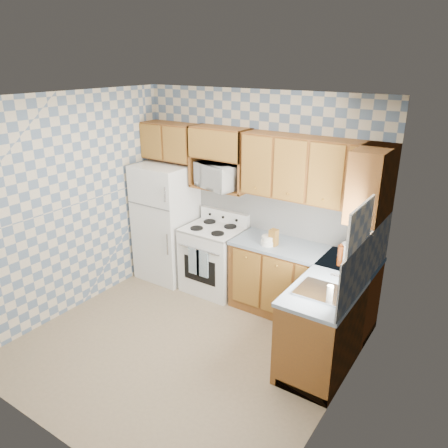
% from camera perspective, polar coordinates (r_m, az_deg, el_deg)
% --- Properties ---
extents(floor, '(3.40, 3.40, 0.00)m').
position_cam_1_polar(floor, '(5.14, -5.31, -15.58)').
color(floor, '#7A674E').
rests_on(floor, ground).
extents(back_wall, '(3.40, 0.02, 2.70)m').
position_cam_1_polar(back_wall, '(5.72, 4.32, 3.57)').
color(back_wall, slate).
rests_on(back_wall, ground).
extents(right_wall, '(0.02, 3.20, 2.70)m').
position_cam_1_polar(right_wall, '(3.72, 15.00, -7.04)').
color(right_wall, slate).
rests_on(right_wall, ground).
extents(backsplash_back, '(2.60, 0.02, 0.56)m').
position_cam_1_polar(backsplash_back, '(5.58, 7.80, 1.37)').
color(backsplash_back, silver).
rests_on(backsplash_back, back_wall).
extents(backsplash_right, '(0.02, 1.60, 0.56)m').
position_cam_1_polar(backsplash_right, '(4.48, 18.14, -4.56)').
color(backsplash_right, silver).
rests_on(backsplash_right, right_wall).
extents(refrigerator, '(0.75, 0.70, 1.68)m').
position_cam_1_polar(refrigerator, '(6.32, -7.50, 0.25)').
color(refrigerator, white).
rests_on(refrigerator, floor).
extents(stove_body, '(0.76, 0.65, 0.90)m').
position_cam_1_polar(stove_body, '(6.03, -1.35, -4.65)').
color(stove_body, white).
rests_on(stove_body, floor).
extents(cooktop, '(0.76, 0.65, 0.02)m').
position_cam_1_polar(cooktop, '(5.84, -1.38, -0.62)').
color(cooktop, silver).
rests_on(cooktop, stove_body).
extents(backguard, '(0.76, 0.08, 0.17)m').
position_cam_1_polar(backguard, '(6.02, 0.11, 1.02)').
color(backguard, white).
rests_on(backguard, cooktop).
extents(dish_towel_left, '(0.18, 0.02, 0.37)m').
position_cam_1_polar(dish_towel_left, '(5.77, -3.90, -4.86)').
color(dish_towel_left, navy).
rests_on(dish_towel_left, stove_body).
extents(dish_towel_right, '(0.18, 0.02, 0.37)m').
position_cam_1_polar(dish_towel_right, '(5.70, -2.84, -5.19)').
color(dish_towel_right, navy).
rests_on(dish_towel_right, stove_body).
extents(base_cabinets_back, '(1.75, 0.60, 0.88)m').
position_cam_1_polar(base_cabinets_back, '(5.49, 10.06, -7.82)').
color(base_cabinets_back, brown).
rests_on(base_cabinets_back, floor).
extents(base_cabinets_right, '(0.60, 1.60, 0.88)m').
position_cam_1_polar(base_cabinets_right, '(4.91, 13.84, -11.85)').
color(base_cabinets_right, brown).
rests_on(base_cabinets_right, floor).
extents(countertop_back, '(1.77, 0.63, 0.04)m').
position_cam_1_polar(countertop_back, '(5.28, 10.35, -3.46)').
color(countertop_back, slate).
rests_on(countertop_back, base_cabinets_back).
extents(countertop_right, '(0.63, 1.60, 0.04)m').
position_cam_1_polar(countertop_right, '(4.69, 14.27, -7.09)').
color(countertop_right, slate).
rests_on(countertop_right, base_cabinets_right).
extents(upper_cabinets_back, '(1.75, 0.33, 0.74)m').
position_cam_1_polar(upper_cabinets_back, '(5.10, 11.68, 6.87)').
color(upper_cabinets_back, brown).
rests_on(upper_cabinets_back, back_wall).
extents(upper_cabinets_fridge, '(0.82, 0.33, 0.50)m').
position_cam_1_polar(upper_cabinets_fridge, '(6.16, -6.96, 10.67)').
color(upper_cabinets_fridge, brown).
rests_on(upper_cabinets_fridge, back_wall).
extents(upper_cabinets_right, '(0.33, 0.70, 0.74)m').
position_cam_1_polar(upper_cabinets_right, '(4.71, 18.79, 5.05)').
color(upper_cabinets_right, brown).
rests_on(upper_cabinets_right, right_wall).
extents(microwave_shelf, '(0.80, 0.33, 0.03)m').
position_cam_1_polar(microwave_shelf, '(5.80, -0.52, 4.74)').
color(microwave_shelf, brown).
rests_on(microwave_shelf, back_wall).
extents(microwave, '(0.68, 0.54, 0.33)m').
position_cam_1_polar(microwave, '(5.70, -0.70, 6.34)').
color(microwave, white).
rests_on(microwave, microwave_shelf).
extents(sink, '(0.48, 0.40, 0.03)m').
position_cam_1_polar(sink, '(4.38, 12.76, -8.67)').
color(sink, '#B7B7BC').
rests_on(sink, countertop_right).
extents(window, '(0.02, 0.66, 0.86)m').
position_cam_1_polar(window, '(4.07, 17.06, -3.18)').
color(window, white).
rests_on(window, right_wall).
extents(bottle_0, '(0.06, 0.06, 0.29)m').
position_cam_1_polar(bottle_0, '(4.96, 16.03, -3.54)').
color(bottle_0, black).
rests_on(bottle_0, countertop_back).
extents(bottle_1, '(0.06, 0.06, 0.27)m').
position_cam_1_polar(bottle_1, '(4.89, 16.90, -4.15)').
color(bottle_1, black).
rests_on(bottle_1, countertop_back).
extents(bottle_2, '(0.06, 0.06, 0.25)m').
position_cam_1_polar(bottle_2, '(4.97, 17.79, -3.95)').
color(bottle_2, '#56240C').
rests_on(bottle_2, countertop_back).
extents(bottle_3, '(0.06, 0.06, 0.23)m').
position_cam_1_polar(bottle_3, '(4.92, 14.93, -4.00)').
color(bottle_3, '#56240C').
rests_on(bottle_3, countertop_back).
extents(knife_block, '(0.10, 0.10, 0.20)m').
position_cam_1_polar(knife_block, '(5.29, 6.50, -1.77)').
color(knife_block, brown).
rests_on(knife_block, countertop_back).
extents(electric_kettle, '(0.16, 0.16, 0.21)m').
position_cam_1_polar(electric_kettle, '(5.06, 15.98, -3.57)').
color(electric_kettle, white).
rests_on(electric_kettle, countertop_back).
extents(food_containers, '(0.17, 0.17, 0.12)m').
position_cam_1_polar(food_containers, '(5.31, 5.76, -2.15)').
color(food_containers, beige).
rests_on(food_containers, countertop_back).
extents(soap_bottle, '(0.06, 0.06, 0.17)m').
position_cam_1_polar(soap_bottle, '(4.20, 13.65, -8.85)').
color(soap_bottle, beige).
rests_on(soap_bottle, countertop_right).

